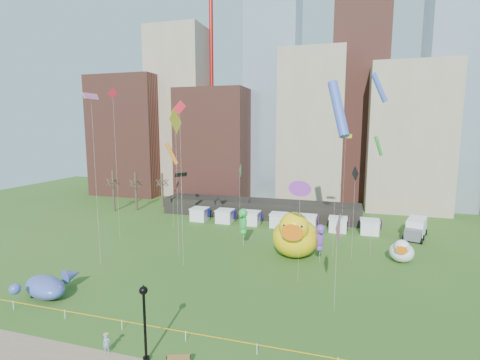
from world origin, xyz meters
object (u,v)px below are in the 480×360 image
(small_duck, at_px, (402,251))
(whale_inflatable, at_px, (47,286))
(big_duck, at_px, (295,235))
(woman, at_px, (106,344))
(seahorse_green, at_px, (243,220))
(lamppost, at_px, (144,315))
(seahorse_purple, at_px, (320,236))
(box_truck, at_px, (416,228))

(small_duck, height_order, whale_inflatable, small_duck)
(big_duck, xyz_separation_m, whale_inflatable, (-22.87, -18.74, -1.89))
(big_duck, height_order, woman, big_duck)
(big_duck, xyz_separation_m, woman, (-10.94, -25.10, -2.23))
(big_duck, xyz_separation_m, seahorse_green, (-7.97, 2.59, 0.91))
(lamppost, relative_size, woman, 4.00)
(big_duck, distance_m, seahorse_green, 8.43)
(small_duck, distance_m, seahorse_purple, 10.84)
(whale_inflatable, height_order, box_truck, box_truck)
(seahorse_green, height_order, seahorse_purple, seahorse_green)
(big_duck, relative_size, lamppost, 1.42)
(seahorse_purple, xyz_separation_m, lamppost, (-10.82, -24.02, 0.17))
(lamppost, bearing_deg, big_duck, 73.36)
(seahorse_purple, xyz_separation_m, woman, (-14.26, -24.02, -2.76))
(whale_inflatable, bearing_deg, box_truck, 58.23)
(lamppost, bearing_deg, seahorse_green, 90.97)
(seahorse_purple, height_order, box_truck, seahorse_purple)
(big_duck, distance_m, box_truck, 22.33)
(seahorse_green, height_order, whale_inflatable, seahorse_green)
(small_duck, relative_size, seahorse_green, 0.79)
(small_duck, xyz_separation_m, seahorse_purple, (-10.16, -3.15, 2.07))
(seahorse_purple, height_order, woman, seahorse_purple)
(big_duck, relative_size, box_truck, 1.19)
(seahorse_green, height_order, woman, seahorse_green)
(small_duck, height_order, seahorse_green, seahorse_green)
(box_truck, distance_m, woman, 48.34)
(whale_inflatable, bearing_deg, seahorse_green, 73.76)
(box_truck, relative_size, woman, 4.76)
(seahorse_green, relative_size, woman, 3.67)
(small_duck, distance_m, lamppost, 34.40)
(whale_inflatable, xyz_separation_m, lamppost, (15.36, -6.36, 2.59))
(seahorse_green, xyz_separation_m, box_truck, (25.09, 11.67, -2.44))
(big_duck, relative_size, seahorse_purple, 1.71)
(seahorse_purple, relative_size, woman, 3.31)
(big_duck, bearing_deg, small_duck, 6.48)
(woman, bearing_deg, box_truck, 36.81)
(big_duck, distance_m, whale_inflatable, 29.62)
(seahorse_green, bearing_deg, woman, -94.42)
(big_duck, relative_size, woman, 5.67)
(seahorse_purple, bearing_deg, box_truck, 34.41)
(box_truck, bearing_deg, whale_inflatable, -124.05)
(seahorse_green, xyz_separation_m, woman, (-2.97, -27.69, -3.14))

